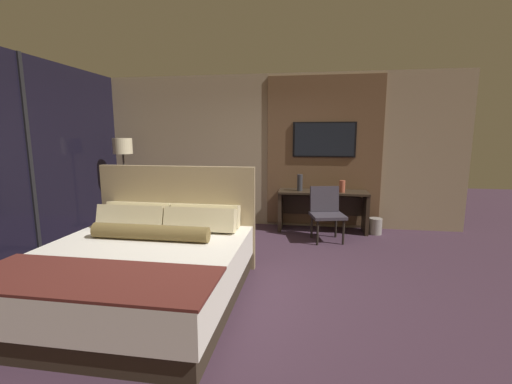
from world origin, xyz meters
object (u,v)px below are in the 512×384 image
(desk_chair, at_px, (326,209))
(waste_bin, at_px, (375,226))
(vase_tall, at_px, (300,183))
(vase_short, at_px, (342,186))
(desk, at_px, (322,204))
(tv, at_px, (324,140))
(book, at_px, (329,190))
(floor_lamp, at_px, (123,153))
(bed, at_px, (142,267))

(desk_chair, relative_size, waste_bin, 3.11)
(vase_tall, distance_m, vase_short, 0.73)
(desk, bearing_deg, vase_tall, -170.25)
(tv, xyz_separation_m, book, (0.11, -0.21, -0.88))
(vase_short, xyz_separation_m, book, (-0.21, 0.11, -0.09))
(desk_chair, relative_size, vase_tall, 2.97)
(floor_lamp, bearing_deg, book, 5.42)
(vase_tall, height_order, vase_short, vase_tall)
(vase_short, bearing_deg, waste_bin, 0.47)
(bed, xyz_separation_m, waste_bin, (2.86, 2.86, -0.21))
(tv, xyz_separation_m, vase_short, (0.32, -0.32, -0.80))
(bed, distance_m, desk, 3.54)
(desk, height_order, vase_tall, vase_tall)
(bed, distance_m, vase_tall, 3.31)
(vase_short, height_order, waste_bin, vase_short)
(desk_chair, bearing_deg, desk, 80.98)
(floor_lamp, height_order, vase_tall, floor_lamp)
(floor_lamp, height_order, book, floor_lamp)
(tv, relative_size, desk_chair, 1.29)
(vase_short, relative_size, book, 0.87)
(vase_tall, bearing_deg, tv, 34.74)
(desk, xyz_separation_m, vase_short, (0.32, -0.11, 0.34))
(waste_bin, bearing_deg, tv, 160.96)
(floor_lamp, bearing_deg, desk, 5.57)
(bed, relative_size, vase_tall, 7.62)
(book, height_order, waste_bin, book)
(vase_tall, xyz_separation_m, book, (0.52, 0.07, -0.13))
(tv, bearing_deg, vase_tall, -145.26)
(tv, bearing_deg, waste_bin, -19.04)
(desk_chair, xyz_separation_m, vase_short, (0.28, 0.44, 0.31))
(waste_bin, bearing_deg, book, 172.73)
(tv, distance_m, waste_bin, 1.77)
(bed, height_order, vase_tall, bed)
(bed, relative_size, waste_bin, 7.97)
(desk, bearing_deg, desk_chair, -85.91)
(bed, bearing_deg, waste_bin, 45.05)
(desk, xyz_separation_m, vase_tall, (-0.41, -0.07, 0.39))
(bed, relative_size, book, 9.42)
(tv, relative_size, book, 4.73)
(desk, bearing_deg, waste_bin, -6.34)
(desk, xyz_separation_m, waste_bin, (0.91, -0.10, -0.35))
(tv, distance_m, floor_lamp, 3.65)
(bed, xyz_separation_m, vase_short, (2.26, 2.86, 0.48))
(floor_lamp, relative_size, book, 6.96)
(tv, bearing_deg, floor_lamp, -171.08)
(desk_chair, bearing_deg, waste_bin, 14.06)
(vase_short, bearing_deg, desk_chair, -122.50)
(floor_lamp, xyz_separation_m, waste_bin, (4.51, 0.25, -1.24))
(floor_lamp, distance_m, book, 3.78)
(vase_short, height_order, book, vase_short)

